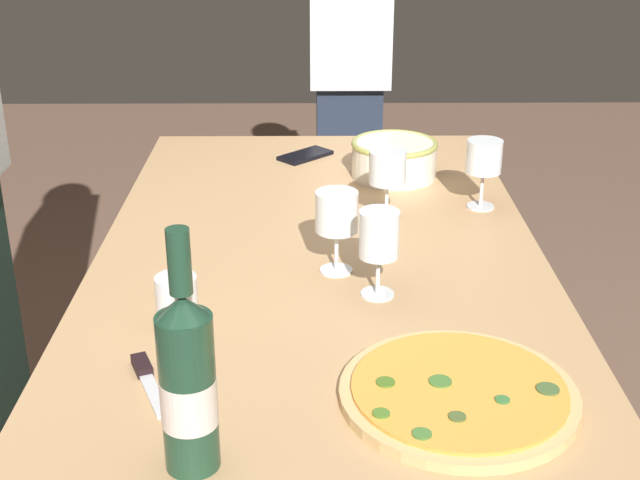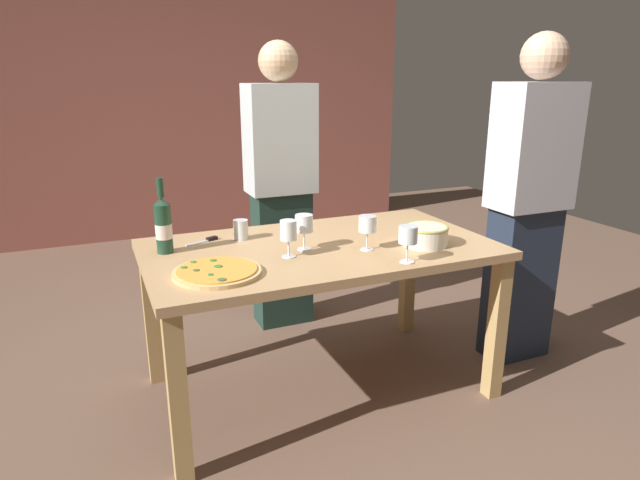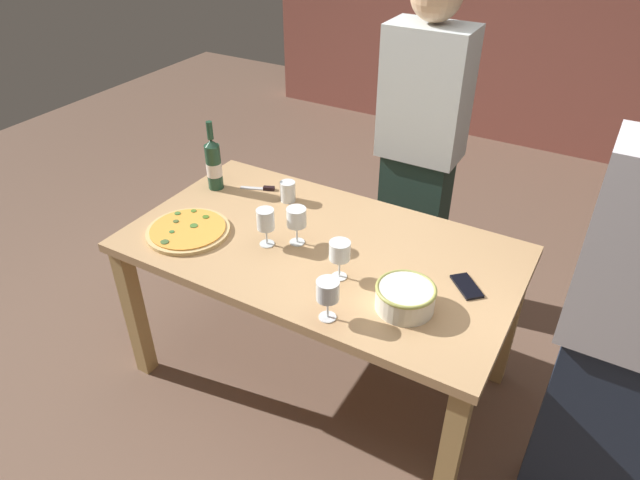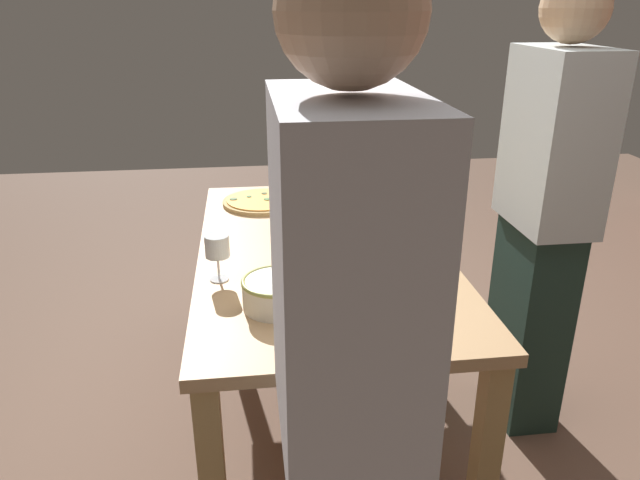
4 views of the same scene
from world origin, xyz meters
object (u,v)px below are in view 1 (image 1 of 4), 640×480
wine_glass_by_bottle (484,160)px  person_host (348,66)px  serving_bowl (394,157)px  wine_glass_near_pizza (379,239)px  wine_glass_far_right (337,214)px  wine_glass_far_left (388,169)px  cell_phone (305,155)px  pizza (458,393)px  dining_table (320,292)px  wine_bottle (188,382)px  pizza_knife (147,377)px  cup_amber (177,303)px

wine_glass_by_bottle → person_host: person_host is taller
serving_bowl → wine_glass_by_bottle: size_ratio=1.35×
wine_glass_near_pizza → wine_glass_far_right: 0.12m
wine_glass_near_pizza → wine_glass_far_left: size_ratio=1.04×
cell_phone → pizza: bearing=147.6°
cell_phone → person_host: person_host is taller
wine_glass_by_bottle → wine_glass_far_left: (-0.07, 0.22, 0.00)m
pizza → serving_bowl: (0.98, 0.01, 0.04)m
pizza → wine_glass_by_bottle: 0.80m
dining_table → wine_bottle: 0.73m
serving_bowl → wine_glass_by_bottle: (-0.21, -0.18, 0.06)m
pizza → wine_glass_near_pizza: 0.37m
wine_bottle → cell_phone: (1.28, -0.14, -0.12)m
dining_table → pizza: bearing=-159.5°
serving_bowl → cell_phone: bearing=54.9°
serving_bowl → wine_glass_near_pizza: 0.65m
pizza → wine_glass_near_pizza: (0.34, 0.10, 0.10)m
pizza_knife → wine_glass_by_bottle: bearing=-41.6°
wine_bottle → person_host: (1.82, -0.27, -0.00)m
serving_bowl → cell_phone: size_ratio=1.49×
wine_glass_near_pizza → wine_glass_far_right: bearing=35.6°
pizza → serving_bowl: serving_bowl is taller
dining_table → wine_glass_by_bottle: (0.24, -0.37, 0.21)m
serving_bowl → wine_glass_far_left: 0.29m
wine_glass_far_left → cup_amber: bearing=140.9°
dining_table → pizza_knife: pizza_knife is taller
wine_glass_far_left → person_host: 0.98m
serving_bowl → wine_glass_far_right: 0.57m
wine_glass_by_bottle → person_host: 0.94m
wine_glass_near_pizza → wine_glass_far_right: wine_glass_near_pizza is taller
pizza_knife → dining_table: bearing=-29.5°
wine_glass_by_bottle → cup_amber: wine_glass_by_bottle is taller
serving_bowl → wine_glass_near_pizza: wine_glass_near_pizza is taller
dining_table → pizza_knife: size_ratio=9.84×
pizza → wine_glass_near_pizza: bearing=15.8°
wine_glass_by_bottle → cell_phone: (0.37, 0.40, -0.11)m
person_host → wine_glass_far_right: bearing=1.8°
pizza → cell_phone: bearing=11.5°
wine_glass_by_bottle → pizza: bearing=167.7°
dining_table → wine_glass_far_right: bearing=-161.6°
pizza → wine_bottle: bearing=111.5°
wine_glass_far_right → serving_bowl: bearing=-16.1°
serving_bowl → person_host: person_host is taller
dining_table → pizza: pizza is taller
wine_bottle → person_host: person_host is taller
pizza_knife → wine_glass_far_left: bearing=-32.9°
pizza → wine_glass_by_bottle: (0.77, -0.17, 0.10)m
serving_bowl → person_host: bearing=7.2°
dining_table → cup_amber: size_ratio=16.80×
pizza → pizza_knife: 0.47m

